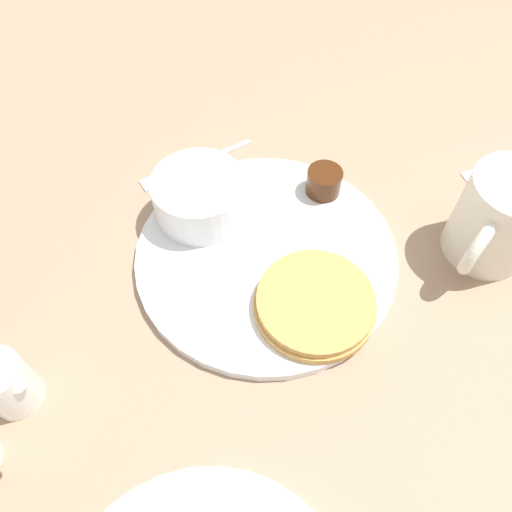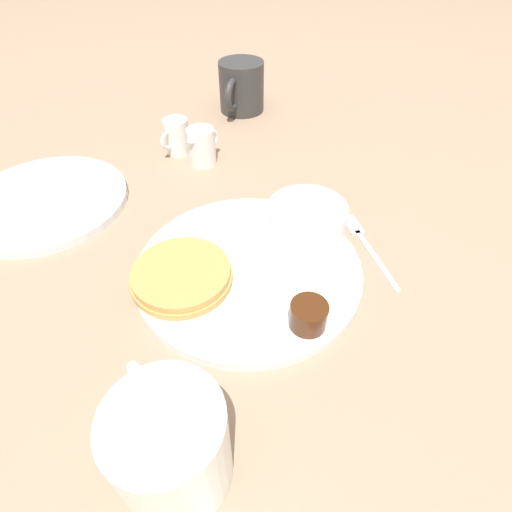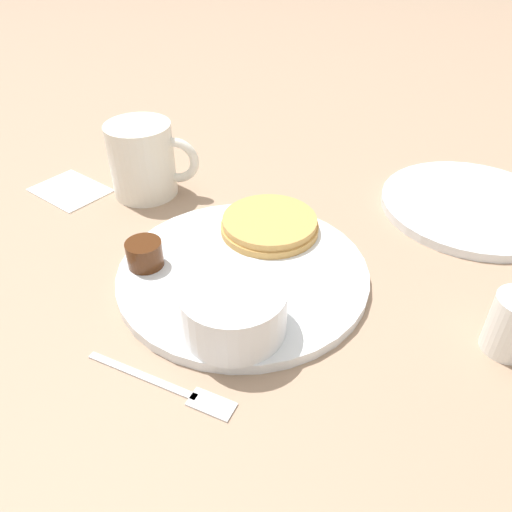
% 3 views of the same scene
% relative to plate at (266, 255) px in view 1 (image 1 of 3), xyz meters
% --- Properties ---
extents(ground_plane, '(4.00, 4.00, 0.00)m').
position_rel_plate_xyz_m(ground_plane, '(0.00, 0.00, -0.01)').
color(ground_plane, '#9E7F66').
extents(plate, '(0.28, 0.28, 0.01)m').
position_rel_plate_xyz_m(plate, '(0.00, 0.00, 0.00)').
color(plate, white).
rests_on(plate, ground_plane).
extents(pancake_stack, '(0.12, 0.12, 0.02)m').
position_rel_plate_xyz_m(pancake_stack, '(-0.04, 0.07, 0.01)').
color(pancake_stack, tan).
rests_on(pancake_stack, plate).
extents(bowl, '(0.10, 0.10, 0.05)m').
position_rel_plate_xyz_m(bowl, '(0.06, -0.07, 0.03)').
color(bowl, white).
rests_on(bowl, plate).
extents(syrup_cup, '(0.04, 0.04, 0.03)m').
position_rel_plate_xyz_m(syrup_cup, '(-0.08, -0.08, 0.02)').
color(syrup_cup, '#47230F').
rests_on(syrup_cup, plate).
extents(butter_ramekin, '(0.04, 0.04, 0.04)m').
position_rel_plate_xyz_m(butter_ramekin, '(0.06, -0.09, 0.02)').
color(butter_ramekin, white).
rests_on(butter_ramekin, plate).
extents(coffee_mug, '(0.11, 0.10, 0.10)m').
position_rel_plate_xyz_m(coffee_mug, '(-0.23, 0.02, 0.04)').
color(coffee_mug, silver).
rests_on(coffee_mug, ground_plane).
extents(creamer_pitcher_near, '(0.06, 0.05, 0.06)m').
position_rel_plate_xyz_m(creamer_pitcher_near, '(0.25, 0.12, 0.03)').
color(creamer_pitcher_near, white).
rests_on(creamer_pitcher_near, ground_plane).
extents(fork, '(0.14, 0.07, 0.00)m').
position_rel_plate_xyz_m(fork, '(0.08, -0.14, -0.00)').
color(fork, silver).
rests_on(fork, ground_plane).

